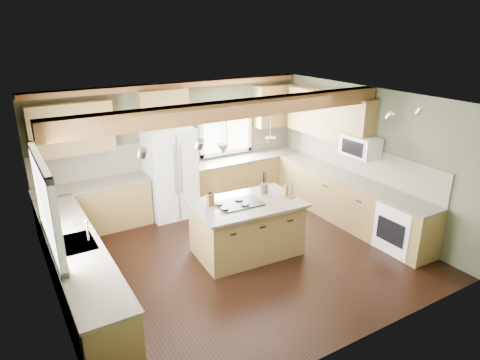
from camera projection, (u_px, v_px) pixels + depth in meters
floor at (238, 256)px, 7.17m from camera, size 5.60×5.60×0.00m
ceiling at (238, 101)px, 6.27m from camera, size 5.60×5.60×0.00m
wall_back at (176, 146)px, 8.73m from camera, size 5.60×0.00×5.60m
wall_left at (47, 224)px, 5.37m from camera, size 0.00×5.00×5.00m
wall_right at (366, 157)px, 8.07m from camera, size 0.00×5.00×5.00m
ceiling_beam at (237, 109)px, 6.34m from camera, size 5.55×0.26×0.26m
soffit_trim at (175, 85)px, 8.22m from camera, size 5.55×0.20×0.10m
backsplash_back at (176, 151)px, 8.75m from camera, size 5.58×0.03×0.58m
backsplash_right at (363, 161)px, 8.13m from camera, size 0.03×3.70×0.58m
base_cab_back_left at (95, 208)px, 7.93m from camera, size 2.02×0.60×0.88m
counter_back_left at (92, 185)px, 7.77m from camera, size 2.06×0.64×0.04m
base_cab_back_right at (245, 177)px, 9.50m from camera, size 2.62×0.60×0.88m
counter_back_right at (246, 158)px, 9.35m from camera, size 2.66×0.64×0.04m
base_cab_left at (79, 274)px, 5.85m from camera, size 0.60×3.70×0.88m
counter_left at (75, 244)px, 5.69m from camera, size 0.64×3.74×0.04m
base_cab_right at (348, 201)px, 8.26m from camera, size 0.60×3.70×0.88m
counter_right at (350, 179)px, 8.10m from camera, size 0.64×3.74×0.04m
upper_cab_back_left at (71, 129)px, 7.41m from camera, size 1.40×0.35×0.90m
upper_cab_over_fridge at (163, 108)px, 8.15m from camera, size 0.96×0.35×0.70m
upper_cab_right at (329, 115)px, 8.48m from camera, size 0.35×2.20×0.90m
upper_cab_back_corner at (274, 105)px, 9.47m from camera, size 0.90×0.35×0.90m
window_left at (45, 204)px, 5.33m from camera, size 0.04×1.60×1.05m
window_back at (225, 128)px, 9.18m from camera, size 1.10×0.04×1.00m
sink at (75, 244)px, 5.69m from camera, size 0.50×0.65×0.03m
faucet at (88, 231)px, 5.73m from camera, size 0.02×0.02×0.28m
dishwasher at (105, 329)px, 4.82m from camera, size 0.60×0.60×0.84m
oven at (403, 227)px, 7.21m from camera, size 0.60×0.72×0.84m
microwave at (360, 146)px, 7.83m from camera, size 0.40×0.70×0.38m
pendant_left at (223, 149)px, 6.46m from camera, size 0.18×0.18×0.16m
pendant_right at (270, 142)px, 6.82m from camera, size 0.18×0.18×0.16m
refrigerator at (170, 173)px, 8.42m from camera, size 0.90×0.74×1.80m
island at (247, 229)px, 7.14m from camera, size 1.72×1.11×0.88m
island_top at (247, 204)px, 6.98m from camera, size 1.84×1.23×0.04m
cooktop at (239, 204)px, 6.91m from camera, size 0.75×0.52×0.02m
knife_block at (210, 200)px, 6.83m from camera, size 0.12×0.10×0.19m
utensil_crock at (264, 188)px, 7.34m from camera, size 0.16×0.16×0.17m
bottle_tray at (289, 190)px, 7.21m from camera, size 0.30×0.30×0.22m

